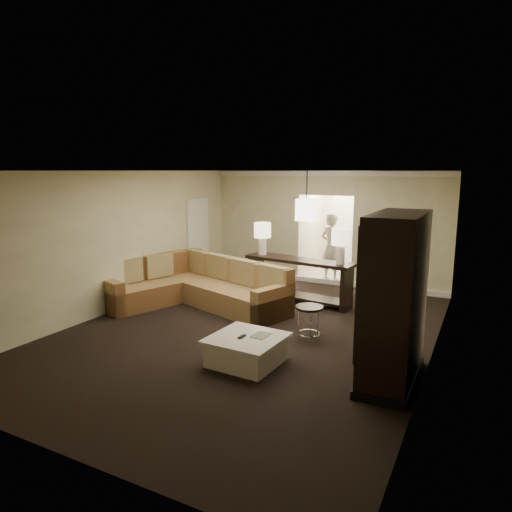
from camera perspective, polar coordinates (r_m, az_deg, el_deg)
The scene contains 19 objects.
ground at distance 8.18m, azimuth -0.86°, elevation -9.41°, with size 8.00×8.00×0.00m, color black.
wall_back at distance 11.45m, azimuth 8.60°, elevation 3.49°, with size 6.00×0.04×2.80m, color beige.
wall_front at distance 4.77m, azimuth -24.35°, elevation -7.43°, with size 6.00×0.04×2.80m, color beige.
wall_left at distance 9.58m, azimuth -16.94°, elevation 1.75°, with size 0.04×8.00×2.80m, color beige.
wall_right at distance 6.94m, azimuth 21.52°, elevation -1.76°, with size 0.04×8.00×2.80m, color beige.
ceiling at distance 7.68m, azimuth -0.92°, elevation 10.62°, with size 6.00×8.00×0.02m, color silver.
crown_molding at distance 11.32m, azimuth 8.71°, elevation 10.15°, with size 6.00×0.10×0.12m, color white.
baseboard at distance 11.65m, azimuth 8.34°, elevation -3.10°, with size 6.00×0.10×0.12m, color white.
side_door at distance 11.75m, azimuth -7.24°, elevation 1.98°, with size 0.05×0.90×2.10m, color white.
foyer at distance 12.73m, azimuth 10.54°, elevation 3.69°, with size 1.44×2.02×2.80m.
sectional_sofa at distance 9.71m, azimuth -7.62°, elevation -3.81°, with size 3.92×2.81×0.99m.
coffee_table at distance 6.85m, azimuth -1.15°, elevation -11.61°, with size 1.07×1.07×0.43m.
console_table at distance 9.86m, azimuth 5.37°, elevation -2.55°, with size 2.49×0.85×0.94m.
armoire at distance 6.31m, azimuth 16.85°, elevation -5.60°, with size 0.68×1.58×2.27m.
drink_table at distance 7.73m, azimuth 6.68°, elevation -7.43°, with size 0.46×0.46×0.58m.
table_lamp_left at distance 10.19m, azimuth 0.81°, elevation 2.85°, with size 0.38×0.38×0.72m.
table_lamp_right at distance 9.29m, azimuth 10.55°, elevation 1.91°, with size 0.38×0.38×0.72m.
pendant_light at distance 10.18m, azimuth 6.32°, elevation 5.79°, with size 0.38×0.38×1.09m.
person at distance 11.76m, azimuth 9.46°, elevation 1.53°, with size 0.70×0.47×1.94m, color beige.
Camera 1 is at (3.62, -6.77, 2.80)m, focal length 32.00 mm.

